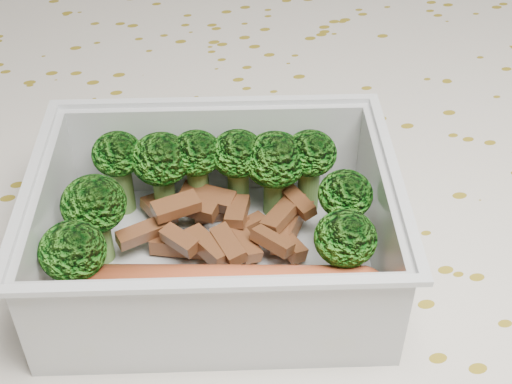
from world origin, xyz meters
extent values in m
cube|color=brown|center=(0.00, 0.00, 0.73)|extent=(1.40, 0.90, 0.04)
cube|color=silver|center=(0.00, 0.00, 0.75)|extent=(1.46, 0.96, 0.01)
cube|color=silver|center=(0.00, 0.48, 0.66)|extent=(1.46, 0.01, 0.18)
cube|color=silver|center=(-0.03, -0.03, 0.76)|extent=(0.21, 0.18, 0.00)
cube|color=silver|center=(-0.01, 0.04, 0.79)|extent=(0.18, 0.04, 0.06)
cube|color=silver|center=(-0.04, -0.09, 0.79)|extent=(0.18, 0.04, 0.06)
cube|color=silver|center=(0.06, -0.05, 0.79)|extent=(0.03, 0.13, 0.06)
cube|color=silver|center=(-0.11, -0.01, 0.79)|extent=(0.03, 0.13, 0.06)
cube|color=silver|center=(-0.01, 0.04, 0.82)|extent=(0.19, 0.05, 0.00)
cube|color=silver|center=(-0.04, -0.10, 0.82)|extent=(0.19, 0.05, 0.00)
cube|color=silver|center=(0.07, -0.05, 0.82)|extent=(0.04, 0.14, 0.00)
cube|color=silver|center=(-0.12, -0.01, 0.82)|extent=(0.04, 0.14, 0.00)
cylinder|color=#608C3F|center=(-0.07, 0.03, 0.78)|extent=(0.02, 0.02, 0.03)
ellipsoid|color=#3D8E1F|center=(-0.07, 0.03, 0.80)|extent=(0.03, 0.03, 0.03)
cylinder|color=#608C3F|center=(-0.05, 0.02, 0.77)|extent=(0.02, 0.02, 0.03)
ellipsoid|color=#3D8E1F|center=(-0.05, 0.02, 0.80)|extent=(0.04, 0.04, 0.03)
cylinder|color=#608C3F|center=(-0.03, 0.02, 0.78)|extent=(0.02, 0.02, 0.03)
ellipsoid|color=#3D8E1F|center=(-0.03, 0.02, 0.80)|extent=(0.03, 0.03, 0.03)
cylinder|color=#608C3F|center=(0.00, 0.02, 0.78)|extent=(0.02, 0.02, 0.03)
ellipsoid|color=#3D8E1F|center=(0.00, 0.02, 0.80)|extent=(0.03, 0.03, 0.03)
cylinder|color=#608C3F|center=(0.02, 0.01, 0.77)|extent=(0.02, 0.02, 0.03)
ellipsoid|color=#3D8E1F|center=(0.02, 0.01, 0.80)|extent=(0.04, 0.04, 0.03)
cylinder|color=#608C3F|center=(0.04, 0.01, 0.78)|extent=(0.02, 0.02, 0.03)
ellipsoid|color=#3D8E1F|center=(0.04, 0.01, 0.80)|extent=(0.03, 0.03, 0.03)
cylinder|color=#608C3F|center=(-0.09, -0.01, 0.77)|extent=(0.02, 0.02, 0.03)
ellipsoid|color=#3D8E1F|center=(-0.09, -0.01, 0.80)|extent=(0.04, 0.04, 0.03)
cylinder|color=#608C3F|center=(0.05, -0.03, 0.78)|extent=(0.02, 0.02, 0.03)
ellipsoid|color=#3D8E1F|center=(0.05, -0.03, 0.80)|extent=(0.03, 0.03, 0.03)
cylinder|color=#608C3F|center=(-0.10, -0.04, 0.77)|extent=(0.02, 0.02, 0.03)
ellipsoid|color=#3D8E1F|center=(-0.10, -0.04, 0.80)|extent=(0.03, 0.03, 0.03)
cylinder|color=#608C3F|center=(0.03, -0.07, 0.78)|extent=(0.02, 0.02, 0.03)
ellipsoid|color=#3D8E1F|center=(0.03, -0.07, 0.80)|extent=(0.03, 0.03, 0.03)
cube|color=brown|center=(-0.02, 0.01, 0.78)|extent=(0.03, 0.03, 0.01)
cube|color=brown|center=(-0.01, -0.01, 0.77)|extent=(0.04, 0.02, 0.01)
cube|color=brown|center=(0.01, -0.03, 0.77)|extent=(0.02, 0.03, 0.01)
cube|color=brown|center=(0.02, -0.01, 0.77)|extent=(0.03, 0.03, 0.01)
cube|color=brown|center=(-0.05, 0.02, 0.77)|extent=(0.02, 0.03, 0.01)
cube|color=brown|center=(0.03, 0.00, 0.78)|extent=(0.02, 0.03, 0.01)
cube|color=brown|center=(0.00, -0.03, 0.78)|extent=(0.02, 0.03, 0.01)
cube|color=brown|center=(-0.04, 0.00, 0.79)|extent=(0.03, 0.02, 0.01)
cube|color=brown|center=(0.03, 0.00, 0.77)|extent=(0.03, 0.02, 0.01)
cube|color=brown|center=(-0.02, -0.01, 0.77)|extent=(0.03, 0.03, 0.01)
cube|color=brown|center=(-0.06, -0.01, 0.78)|extent=(0.03, 0.02, 0.01)
cube|color=brown|center=(0.02, -0.01, 0.78)|extent=(0.03, 0.03, 0.01)
cube|color=brown|center=(-0.05, -0.02, 0.78)|extent=(0.02, 0.02, 0.01)
cube|color=brown|center=(-0.01, -0.03, 0.77)|extent=(0.02, 0.02, 0.01)
cube|color=brown|center=(-0.03, 0.00, 0.78)|extent=(0.03, 0.02, 0.01)
cube|color=brown|center=(-0.02, -0.03, 0.78)|extent=(0.02, 0.03, 0.01)
cube|color=brown|center=(-0.02, 0.01, 0.77)|extent=(0.02, 0.01, 0.01)
cube|color=brown|center=(-0.05, -0.01, 0.77)|extent=(0.03, 0.02, 0.01)
cube|color=brown|center=(-0.01, 0.00, 0.78)|extent=(0.02, 0.03, 0.01)
cube|color=brown|center=(-0.03, -0.03, 0.78)|extent=(0.02, 0.03, 0.01)
cube|color=brown|center=(0.01, -0.02, 0.77)|extent=(0.02, 0.03, 0.01)
cylinder|color=#C5522D|center=(-0.03, -0.07, 0.78)|extent=(0.14, 0.07, 0.03)
sphere|color=#C5522D|center=(0.04, -0.08, 0.78)|extent=(0.03, 0.03, 0.03)
sphere|color=#C5522D|center=(-0.10, -0.05, 0.78)|extent=(0.03, 0.03, 0.03)
camera|label=1|loc=(-0.08, -0.31, 1.06)|focal=50.00mm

